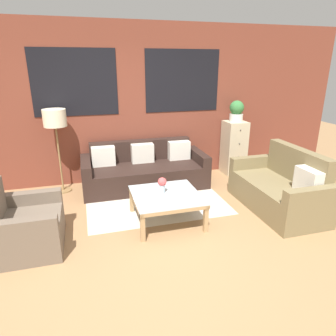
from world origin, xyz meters
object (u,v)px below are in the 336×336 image
(couch_dark, at_px, (145,171))
(armchair_corner, at_px, (23,227))
(floor_lamp, at_px, (55,122))
(coffee_table, at_px, (166,198))
(settee_vintage, at_px, (280,189))
(drawer_cabinet, at_px, (234,148))
(potted_plant, at_px, (237,111))
(flower_vase, at_px, (162,184))

(couch_dark, relative_size, armchair_corner, 2.43)
(armchair_corner, bearing_deg, floor_lamp, 77.97)
(coffee_table, bearing_deg, settee_vintage, -3.02)
(couch_dark, height_order, drawer_cabinet, drawer_cabinet)
(settee_vintage, height_order, potted_plant, potted_plant)
(drawer_cabinet, height_order, flower_vase, drawer_cabinet)
(couch_dark, xyz_separation_m, coffee_table, (0.03, -1.36, 0.06))
(coffee_table, bearing_deg, floor_lamp, 133.68)
(floor_lamp, distance_m, potted_plant, 3.28)
(flower_vase, bearing_deg, armchair_corner, -172.22)
(settee_vintage, bearing_deg, armchair_corner, -178.88)
(drawer_cabinet, bearing_deg, coffee_table, -139.58)
(armchair_corner, bearing_deg, potted_plant, 25.35)
(potted_plant, xyz_separation_m, flower_vase, (-1.87, -1.48, -0.71))
(floor_lamp, relative_size, flower_vase, 6.42)
(armchair_corner, distance_m, floor_lamp, 1.95)
(settee_vintage, height_order, flower_vase, settee_vintage)
(floor_lamp, xyz_separation_m, flower_vase, (1.41, -1.44, -0.68))
(armchair_corner, height_order, coffee_table, armchair_corner)
(armchair_corner, xyz_separation_m, flower_vase, (1.77, 0.24, 0.26))
(coffee_table, xyz_separation_m, drawer_cabinet, (1.83, 1.56, 0.18))
(coffee_table, bearing_deg, couch_dark, 91.14)
(floor_lamp, height_order, potted_plant, potted_plant)
(floor_lamp, distance_m, drawer_cabinet, 3.35)
(armchair_corner, xyz_separation_m, potted_plant, (3.63, 1.72, 0.97))
(drawer_cabinet, height_order, potted_plant, potted_plant)
(settee_vintage, bearing_deg, couch_dark, 140.86)
(settee_vintage, bearing_deg, flower_vase, 174.53)
(drawer_cabinet, relative_size, flower_vase, 4.74)
(floor_lamp, distance_m, flower_vase, 2.12)
(potted_plant, distance_m, flower_vase, 2.49)
(armchair_corner, relative_size, potted_plant, 2.24)
(settee_vintage, xyz_separation_m, flower_vase, (-1.79, 0.17, 0.22))
(settee_vintage, height_order, armchair_corner, settee_vintage)
(couch_dark, height_order, flower_vase, couch_dark)
(settee_vintage, bearing_deg, coffee_table, 176.98)
(armchair_corner, distance_m, potted_plant, 4.14)
(armchair_corner, relative_size, coffee_table, 0.98)
(couch_dark, height_order, coffee_table, couch_dark)
(armchair_corner, height_order, potted_plant, potted_plant)
(coffee_table, bearing_deg, potted_plant, 40.42)
(settee_vintage, distance_m, flower_vase, 1.81)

